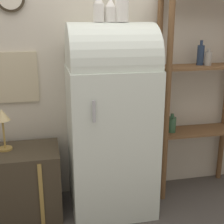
% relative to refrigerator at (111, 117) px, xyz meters
% --- Properties ---
extents(ground_plane, '(12.00, 12.00, 0.00)m').
position_rel_refrigerator_xyz_m(ground_plane, '(0.00, -0.25, -0.81)').
color(ground_plane, '#4C4742').
extents(wall_back, '(7.00, 0.09, 2.70)m').
position_rel_refrigerator_xyz_m(wall_back, '(-0.01, 0.32, 0.54)').
color(wall_back, beige).
rests_on(wall_back, ground_plane).
extents(refrigerator, '(0.68, 0.63, 1.56)m').
position_rel_refrigerator_xyz_m(refrigerator, '(0.00, 0.00, 0.00)').
color(refrigerator, silver).
rests_on(refrigerator, ground_plane).
extents(suitcase_trunk, '(0.69, 0.46, 0.57)m').
position_rel_refrigerator_xyz_m(suitcase_trunk, '(-0.78, 0.04, -0.52)').
color(suitcase_trunk, '#423828').
rests_on(suitcase_trunk, ground_plane).
extents(shelf_unit, '(0.76, 0.30, 1.78)m').
position_rel_refrigerator_xyz_m(shelf_unit, '(0.83, 0.13, 0.20)').
color(shelf_unit, brown).
rests_on(shelf_unit, ground_plane).
extents(vase_left, '(0.08, 0.08, 0.20)m').
position_rel_refrigerator_xyz_m(vase_left, '(-0.09, -0.00, 0.84)').
color(vase_left, white).
rests_on(vase_left, refrigerator).
extents(vase_center, '(0.09, 0.09, 0.17)m').
position_rel_refrigerator_xyz_m(vase_center, '(-0.00, 0.01, 0.82)').
color(vase_center, white).
rests_on(vase_center, refrigerator).
extents(vase_right, '(0.10, 0.10, 0.23)m').
position_rel_refrigerator_xyz_m(vase_right, '(0.08, -0.01, 0.86)').
color(vase_right, white).
rests_on(vase_right, refrigerator).
extents(desk_lamp, '(0.12, 0.12, 0.34)m').
position_rel_refrigerator_xyz_m(desk_lamp, '(-0.85, 0.08, 0.01)').
color(desk_lamp, '#AD8942').
rests_on(desk_lamp, suitcase_trunk).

